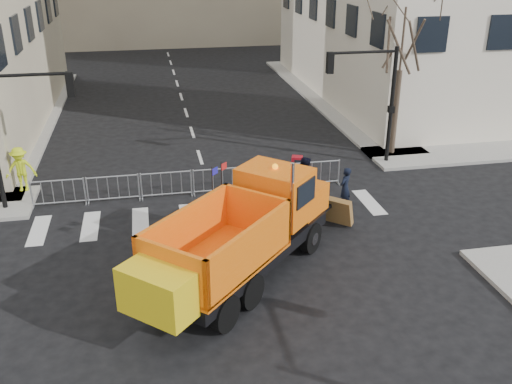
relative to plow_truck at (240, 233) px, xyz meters
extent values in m
plane|color=black|center=(-0.08, -0.86, -1.61)|extent=(120.00, 120.00, 0.00)
cube|color=gray|center=(-0.08, 7.64, -1.53)|extent=(64.00, 5.00, 0.15)
cylinder|color=black|center=(8.42, 8.64, 1.09)|extent=(0.18, 0.18, 5.40)
cube|color=black|center=(0.15, 0.16, -0.70)|extent=(6.30, 6.50, 0.43)
cylinder|color=black|center=(1.12, 2.65, -1.09)|extent=(0.96, 0.99, 1.05)
cylinder|color=black|center=(2.58, 1.28, -1.09)|extent=(0.96, 0.99, 1.05)
cylinder|color=black|center=(-1.43, -0.06, -1.09)|extent=(0.96, 0.99, 1.05)
cylinder|color=black|center=(0.03, -1.43, -1.09)|extent=(0.96, 0.99, 1.05)
cylinder|color=black|center=(-2.28, -0.96, -1.09)|extent=(0.96, 0.99, 1.05)
cylinder|color=black|center=(-0.82, -2.33, -1.09)|extent=(0.96, 0.99, 1.05)
cube|color=orange|center=(2.24, 2.38, -0.04)|extent=(2.50, 2.48, 0.95)
cube|color=orange|center=(1.39, 1.48, 0.54)|extent=(2.64, 2.61, 1.72)
cylinder|color=silver|center=(1.63, 0.27, 0.87)|extent=(0.13, 0.13, 2.29)
cube|color=orange|center=(-0.77, -0.81, 0.30)|extent=(4.61, 4.69, 1.57)
cube|color=yellow|center=(-2.53, -2.69, 0.01)|extent=(2.04, 2.00, 1.24)
cube|color=brown|center=(3.35, 3.56, -0.99)|extent=(2.60, 2.49, 1.07)
imported|color=black|center=(4.87, 4.40, -0.79)|extent=(0.71, 0.70, 1.65)
imported|color=black|center=(3.36, 4.95, -0.61)|extent=(1.21, 1.12, 1.99)
imported|color=black|center=(2.66, 2.27, -0.61)|extent=(1.15, 1.20, 2.00)
imported|color=#C4DA19|center=(-7.64, 8.19, -0.53)|extent=(1.21, 0.70, 1.86)
cube|color=maroon|center=(3.64, 7.02, -0.91)|extent=(0.56, 0.53, 1.10)
camera|label=1|loc=(-2.43, -14.77, 7.92)|focal=40.00mm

